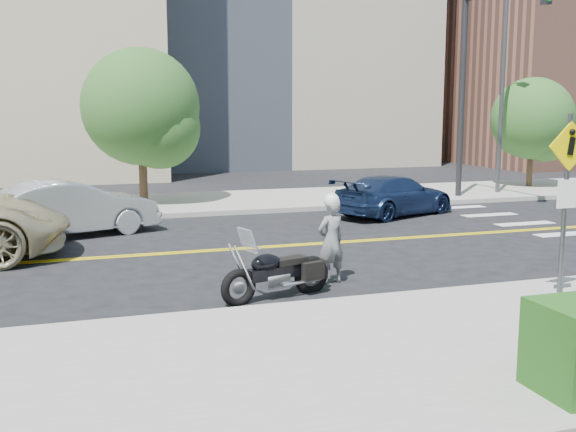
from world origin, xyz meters
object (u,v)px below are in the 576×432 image
(pedestrian_sign, at_px, (566,190))
(parked_car_silver, at_px, (71,208))
(motorcycle, at_px, (277,261))
(motorcyclist, at_px, (331,239))
(parked_car_blue, at_px, (394,195))

(pedestrian_sign, bearing_deg, parked_car_silver, 129.01)
(motorcycle, height_order, parked_car_silver, parked_car_silver)
(pedestrian_sign, height_order, motorcycle, pedestrian_sign)
(pedestrian_sign, height_order, motorcyclist, pedestrian_sign)
(pedestrian_sign, xyz_separation_m, parked_car_blue, (1.97, 9.77, -1.35))
(motorcyclist, height_order, motorcycle, motorcyclist)
(pedestrian_sign, relative_size, motorcyclist, 1.76)
(motorcycle, xyz_separation_m, parked_car_blue, (6.10, 7.67, -0.02))
(motorcyclist, bearing_deg, parked_car_silver, -71.44)
(motorcycle, relative_size, parked_car_silver, 0.48)
(pedestrian_sign, relative_size, parked_car_silver, 0.69)
(parked_car_silver, bearing_deg, motorcycle, -172.72)
(motorcycle, relative_size, parked_car_blue, 0.50)
(parked_car_silver, bearing_deg, pedestrian_sign, -158.87)
(parked_car_silver, xyz_separation_m, parked_car_blue, (9.45, 0.53, -0.11))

